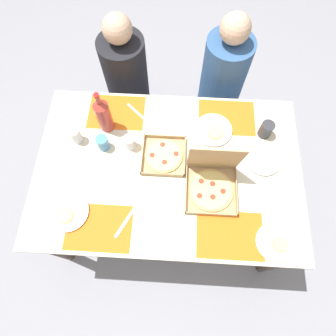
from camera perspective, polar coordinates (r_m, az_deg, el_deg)
The scene contains 21 objects.
ground_plane at distance 2.40m, azimuth 0.00°, elevation -7.04°, with size 6.00×6.00×0.00m, color gray.
dining_table at distance 1.79m, azimuth 0.00°, elevation -1.23°, with size 1.58×1.05×0.75m.
placemat_near_left at distance 1.63m, azimuth -13.63°, elevation -11.48°, with size 0.36×0.26×0.00m, color orange.
placemat_near_right at distance 1.62m, azimuth 12.26°, elevation -12.95°, with size 0.36×0.26×0.00m, color orange.
placemat_far_left at distance 1.91m, azimuth -10.26°, elevation 10.94°, with size 0.36×0.26×0.00m, color orange.
placemat_far_right at distance 1.90m, azimuth 11.63°, elevation 9.88°, with size 0.36×0.26×0.00m, color orange.
pizza_box_edge_far at distance 1.63m, azimuth 8.75°, elevation -3.02°, with size 0.29×0.29×0.32m.
pizza_box_center at distance 1.72m, azimuth -0.89°, elevation 2.47°, with size 0.26×0.26×0.04m.
plate_near_right at distance 1.80m, azimuth 18.47°, elevation 1.50°, with size 0.20×0.20×0.02m.
plate_far_right at distance 1.69m, azimuth -19.37°, elevation -8.31°, with size 0.23×0.23×0.03m.
plate_far_left at distance 1.82m, azimuth 9.03°, elevation 7.46°, with size 0.24×0.24×0.03m.
plate_middle at distance 1.67m, azimuth 20.68°, elevation -13.77°, with size 0.21×0.21×0.03m.
soda_bottle at distance 1.76m, azimuth -12.78°, elevation 10.35°, with size 0.09×0.09×0.32m.
cup_clear_right at distance 1.82m, azimuth -17.98°, elevation 6.23°, with size 0.07×0.07×0.11m, color silver.
cup_clear_left at distance 1.85m, azimuth 19.02°, elevation 7.30°, with size 0.08×0.08×0.11m, color #333338.
cup_dark at distance 1.76m, azimuth -12.90°, elevation 4.92°, with size 0.07×0.07×0.10m, color teal.
cup_red at distance 1.73m, azimuth -7.63°, elevation 5.11°, with size 0.07×0.07×0.10m, color silver.
knife_by_far_right at distance 1.61m, azimuth -8.36°, elevation -10.43°, with size 0.21×0.02×0.01m, color #B7B7BC.
fork_by_near_left at distance 1.89m, azimuth -6.16°, elevation 10.92°, with size 0.19×0.02×0.01m, color #B7B7BC.
diner_left_seat at distance 2.35m, azimuth -7.94°, elevation 15.94°, with size 0.32×0.32×1.14m.
diner_right_seat at distance 2.32m, azimuth 10.31°, elevation 15.35°, with size 0.32×0.32×1.17m.
Camera 1 is at (0.04, -0.66, 2.31)m, focal length 30.49 mm.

